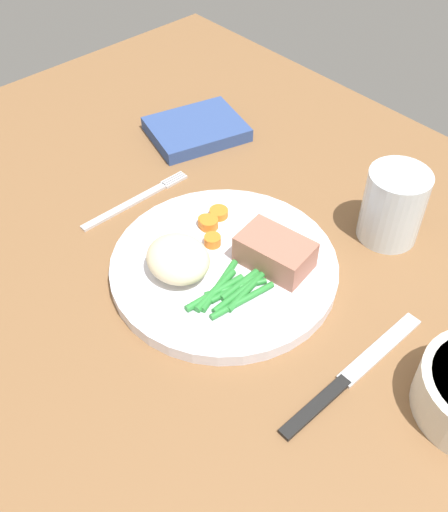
{
  "coord_description": "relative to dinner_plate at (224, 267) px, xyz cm",
  "views": [
    {
      "loc": [
        30.82,
        -29.7,
        52.59
      ],
      "look_at": [
        -3.97,
        1.87,
        4.6
      ],
      "focal_mm": 41.56,
      "sensor_mm": 36.0,
      "label": 1
    }
  ],
  "objects": [
    {
      "name": "knife",
      "position": [
        19.06,
        -0.29,
        -0.6
      ],
      "size": [
        1.7,
        20.5,
        0.64
      ],
      "rotation": [
        0.0,
        0.0,
        -0.03
      ],
      "color": "black",
      "rests_on": "dining_table"
    },
    {
      "name": "meat_portion",
      "position": [
        3.54,
        4.13,
        2.58
      ],
      "size": [
        9.02,
        6.54,
        3.55
      ],
      "primitive_type": "cube",
      "rotation": [
        0.0,
        0.0,
        0.18
      ],
      "color": "#A86B56",
      "rests_on": "dinner_plate"
    },
    {
      "name": "fork",
      "position": [
        -17.1,
        -0.26,
        -0.6
      ],
      "size": [
        1.44,
        16.6,
        0.4
      ],
      "rotation": [
        0.0,
        0.0,
        -0.02
      ],
      "color": "silver",
      "rests_on": "dining_table"
    },
    {
      "name": "napkin",
      "position": [
        -23.46,
        15.75,
        0.18
      ],
      "size": [
        13.77,
        15.72,
        1.95
      ],
      "primitive_type": "cube",
      "rotation": [
        0.0,
        0.0,
        -0.27
      ],
      "color": "#334C8C",
      "rests_on": "dining_table"
    },
    {
      "name": "green_beans",
      "position": [
        3.92,
        -2.66,
        1.18
      ],
      "size": [
        5.94,
        9.93,
        0.84
      ],
      "color": "#2D8C38",
      "rests_on": "dinner_plate"
    },
    {
      "name": "carrot_slices",
      "position": [
        -5.31,
        2.81,
        1.36
      ],
      "size": [
        5.4,
        6.04,
        1.23
      ],
      "color": "orange",
      "rests_on": "dinner_plate"
    },
    {
      "name": "mashed_potatoes",
      "position": [
        -2.36,
        -4.73,
        2.82
      ],
      "size": [
        7.57,
        6.72,
        4.05
      ],
      "primitive_type": "ellipsoid",
      "color": "beige",
      "rests_on": "dinner_plate"
    },
    {
      "name": "dinner_plate",
      "position": [
        0.0,
        0.0,
        0.0
      ],
      "size": [
        26.25,
        26.25,
        1.6
      ],
      "primitive_type": "cylinder",
      "color": "white",
      "rests_on": "dining_table"
    },
    {
      "name": "dining_table",
      "position": [
        3.97,
        -1.87,
        -1.8
      ],
      "size": [
        120.0,
        90.0,
        2.0
      ],
      "color": "brown",
      "rests_on": "ground"
    },
    {
      "name": "water_glass",
      "position": [
        8.78,
        19.15,
        3.13
      ],
      "size": [
        7.35,
        7.35,
        9.27
      ],
      "color": "silver",
      "rests_on": "dining_table"
    }
  ]
}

